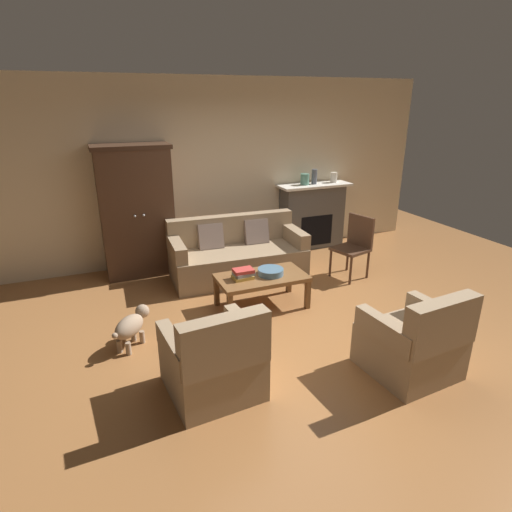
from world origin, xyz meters
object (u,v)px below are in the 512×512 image
mantel_vase_jade (305,179)px  dog (131,325)px  armoire (137,211)px  mantel_vase_cream (334,177)px  coffee_table (262,280)px  side_chair_wooden (355,243)px  armchair_near_right (414,344)px  fireplace (312,215)px  fruit_bowl (271,272)px  armchair_near_left (214,362)px  mantel_vase_slate (314,177)px  couch (237,256)px  book_stack (243,274)px

mantel_vase_jade → dog: 3.92m
armoire → mantel_vase_cream: armoire is taller
coffee_table → side_chair_wooden: (1.64, 0.40, 0.15)m
mantel_vase_cream → armchair_near_right: 3.94m
fireplace → coffee_table: 2.50m
mantel_vase_jade → side_chair_wooden: size_ratio=0.20×
armoire → coffee_table: 2.20m
armchair_near_right → dog: bearing=148.1°
coffee_table → mantel_vase_jade: 2.51m
fireplace → armoire: armoire is taller
fruit_bowl → side_chair_wooden: size_ratio=0.36×
armoire → armchair_near_left: (0.18, -3.11, -0.63)m
armoire → armchair_near_right: armoire is taller
coffee_table → side_chair_wooden: side_chair_wooden is taller
fireplace → armchair_near_left: 4.23m
fireplace → mantel_vase_cream: size_ratio=7.44×
mantel_vase_slate → dog: size_ratio=0.53×
mantel_vase_jade → mantel_vase_slate: bearing=0.0°
fruit_bowl → coffee_table: bearing=175.6°
armoire → fruit_bowl: (1.34, -1.74, -0.49)m
fruit_bowl → dog: bearing=-169.8°
couch → mantel_vase_jade: (1.49, 0.75, 0.89)m
couch → mantel_vase_jade: bearing=26.6°
couch → coffee_table: (-0.05, -1.04, 0.05)m
armoire → mantel_vase_slate: bearing=1.2°
mantel_vase_cream → coffee_table: bearing=-139.6°
fireplace → armchair_near_left: (-2.77, -3.19, -0.25)m
fireplace → dog: bearing=-147.5°
fireplace → side_chair_wooden: fireplace is taller
fruit_bowl → book_stack: size_ratio=1.18×
mantel_vase_jade → mantel_vase_slate: (0.18, 0.00, 0.03)m
mantel_vase_slate → mantel_vase_cream: (0.38, 0.00, -0.04)m
book_stack → mantel_vase_slate: size_ratio=1.10×
coffee_table → armchair_near_right: bearing=-66.8°
fruit_bowl → mantel_vase_slate: size_ratio=1.30×
coffee_table → book_stack: 0.27m
couch → mantel_vase_jade: 1.89m
book_stack → mantel_vase_slate: (1.96, 1.78, 0.76)m
mantel_vase_jade → mantel_vase_cream: mantel_vase_jade is taller
dog → fruit_bowl: bearing=10.2°
fruit_bowl → mantel_vase_cream: bearing=42.1°
mantel_vase_cream → dog: size_ratio=0.36×
armchair_near_right → side_chair_wooden: (0.86, 2.22, 0.20)m
mantel_vase_cream → dog: bearing=-150.5°
book_stack → fireplace: bearing=42.5°
book_stack → armchair_near_right: size_ratio=0.31×
mantel_vase_cream → armchair_near_left: bearing=-134.8°
coffee_table → armchair_near_left: 1.73m
armchair_near_left → coffee_table: bearing=52.9°
mantel_vase_slate → coffee_table: bearing=-133.9°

